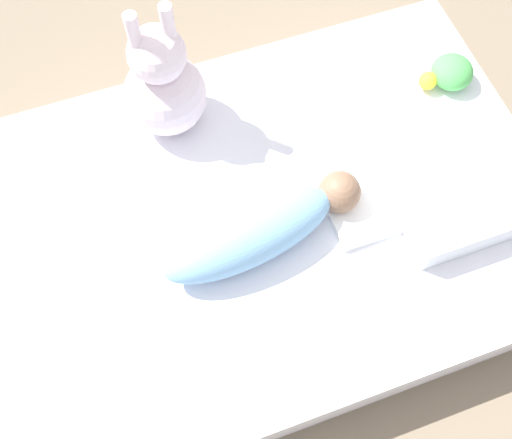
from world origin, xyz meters
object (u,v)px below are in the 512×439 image
(swaddled_baby, at_px, (260,229))
(pillow, at_px, (456,183))
(bunny_plush, at_px, (163,85))
(turtle_plush, at_px, (450,73))

(swaddled_baby, bearing_deg, pillow, -12.27)
(pillow, xyz_separation_m, bunny_plush, (0.62, -0.46, 0.10))
(swaddled_baby, height_order, turtle_plush, swaddled_baby)
(swaddled_baby, height_order, bunny_plush, bunny_plush)
(pillow, xyz_separation_m, turtle_plush, (-0.15, -0.32, -0.00))
(turtle_plush, bearing_deg, swaddled_baby, 23.19)
(turtle_plush, bearing_deg, pillow, 65.13)
(swaddled_baby, bearing_deg, bunny_plush, 96.16)
(bunny_plush, height_order, turtle_plush, bunny_plush)
(swaddled_baby, distance_m, bunny_plush, 0.45)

